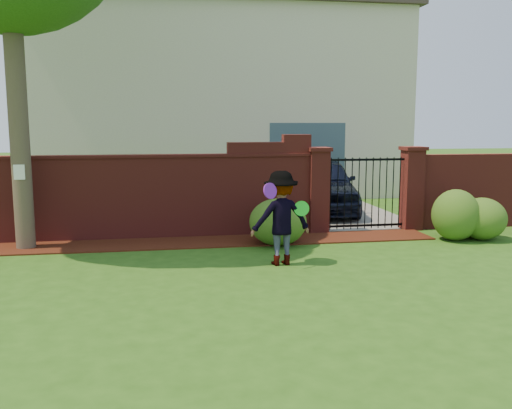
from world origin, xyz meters
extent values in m
cube|color=#275014|center=(0.00, 0.00, -0.01)|extent=(80.00, 80.00, 0.01)
cube|color=#361309|center=(-0.95, 3.34, 0.01)|extent=(11.10, 1.08, 0.03)
cube|color=maroon|center=(-2.15, 4.00, 0.85)|extent=(8.70, 0.25, 1.70)
cube|color=maroon|center=(1.30, 4.00, 1.85)|extent=(1.80, 0.25, 0.30)
cube|color=maroon|center=(1.90, 4.00, 2.08)|extent=(0.60, 0.25, 0.16)
cube|color=maroon|center=(-2.15, 4.00, 1.73)|extent=(8.70, 0.31, 0.06)
cube|color=maroon|center=(6.60, 4.00, 0.85)|extent=(4.00, 0.25, 1.70)
cube|color=maroon|center=(2.40, 4.00, 0.90)|extent=(0.42, 0.42, 1.80)
cube|color=maroon|center=(2.40, 4.00, 1.84)|extent=(0.50, 0.50, 0.08)
cube|color=maroon|center=(4.60, 4.00, 0.90)|extent=(0.42, 0.42, 1.80)
cube|color=maroon|center=(4.60, 4.00, 1.84)|extent=(0.50, 0.50, 0.08)
cylinder|color=black|center=(2.69, 4.00, 0.85)|extent=(0.02, 0.02, 1.60)
cylinder|color=black|center=(2.85, 4.00, 0.85)|extent=(0.02, 0.02, 1.60)
cylinder|color=black|center=(3.01, 4.00, 0.85)|extent=(0.02, 0.02, 1.60)
cylinder|color=black|center=(3.18, 4.00, 0.85)|extent=(0.02, 0.02, 1.60)
cylinder|color=black|center=(3.34, 4.00, 0.85)|extent=(0.02, 0.02, 1.60)
cylinder|color=black|center=(3.50, 4.00, 0.85)|extent=(0.02, 0.02, 1.60)
cylinder|color=black|center=(3.66, 4.00, 0.85)|extent=(0.02, 0.02, 1.60)
cylinder|color=black|center=(3.82, 4.00, 0.85)|extent=(0.02, 0.02, 1.60)
cylinder|color=black|center=(3.99, 4.00, 0.85)|extent=(0.02, 0.02, 1.60)
cylinder|color=black|center=(4.15, 4.00, 0.85)|extent=(0.02, 0.02, 1.60)
cylinder|color=black|center=(4.31, 4.00, 0.85)|extent=(0.02, 0.02, 1.60)
cube|color=black|center=(3.50, 4.00, 0.12)|extent=(1.78, 0.03, 0.05)
cube|color=black|center=(3.50, 4.00, 1.60)|extent=(1.78, 0.03, 0.05)
cube|color=slate|center=(3.50, 8.00, 0.01)|extent=(3.20, 8.00, 0.01)
cube|color=beige|center=(1.00, 12.00, 3.00)|extent=(12.00, 6.00, 6.00)
cube|color=#384C5B|center=(3.50, 9.05, 1.20)|extent=(2.40, 0.12, 2.40)
cube|color=#3F332D|center=(1.00, 12.00, 6.15)|extent=(12.40, 6.40, 0.30)
imported|color=black|center=(3.25, 6.62, 0.74)|extent=(2.48, 4.58, 1.48)
cylinder|color=#46382A|center=(-3.60, 3.40, 3.50)|extent=(0.36, 0.36, 7.00)
cube|color=white|center=(-3.60, 3.21, 1.50)|extent=(0.20, 0.01, 0.28)
ellipsoid|color=#265118|center=(1.26, 2.88, 0.47)|extent=(1.14, 1.14, 0.93)
ellipsoid|color=#265118|center=(4.97, 2.70, 0.53)|extent=(0.97, 0.97, 1.06)
ellipsoid|color=#265118|center=(5.55, 2.67, 0.44)|extent=(0.99, 0.99, 0.88)
imported|color=gray|center=(1.00, 1.37, 0.81)|extent=(1.10, 0.70, 1.61)
cylinder|color=purple|center=(0.74, 1.06, 1.32)|extent=(0.27, 0.20, 0.26)
cylinder|color=#1BCC23|center=(1.33, 1.28, 0.98)|extent=(0.26, 0.10, 0.26)
camera|label=1|loc=(-1.01, -7.71, 2.42)|focal=39.03mm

